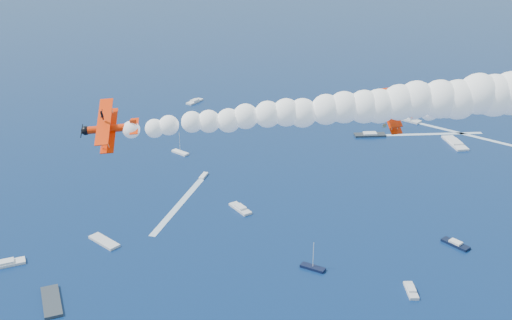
% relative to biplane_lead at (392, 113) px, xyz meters
% --- Properties ---
extents(biplane_lead, '(10.94, 11.60, 8.20)m').
position_rel_biplane_lead_xyz_m(biplane_lead, '(0.00, 0.00, 0.00)').
color(biplane_lead, red).
extents(biplane_trail, '(11.80, 12.71, 9.02)m').
position_rel_biplane_lead_xyz_m(biplane_trail, '(-31.73, -24.26, 0.04)').
color(biplane_trail, '#FC2F05').
extents(smoke_trail_trail, '(71.66, 64.26, 12.03)m').
position_rel_biplane_lead_xyz_m(smoke_trail_trail, '(-2.39, -6.70, 2.68)').
color(smoke_trail_trail, white).
extents(spectator_boats, '(225.39, 169.12, 0.70)m').
position_rel_biplane_lead_xyz_m(spectator_boats, '(-30.90, 79.44, -57.39)').
color(spectator_boats, white).
rests_on(spectator_boats, ground).
extents(boat_wakes, '(211.36, 125.83, 0.04)m').
position_rel_biplane_lead_xyz_m(boat_wakes, '(-0.51, 119.23, -57.71)').
color(boat_wakes, white).
rests_on(boat_wakes, ground).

